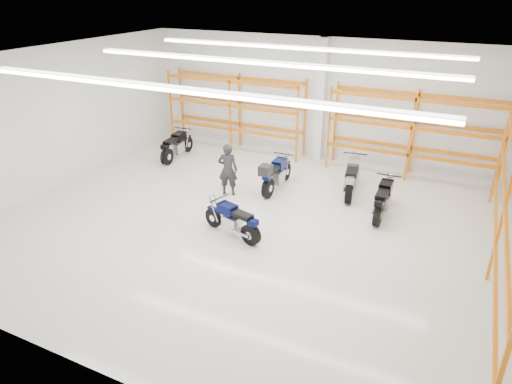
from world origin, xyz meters
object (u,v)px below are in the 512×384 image
at_px(motorcycle_back_a, 176,147).
at_px(motorcycle_back_c, 352,178).
at_px(standing_man, 228,170).
at_px(motorcycle_back_d, 383,200).
at_px(motorcycle_main, 234,221).
at_px(structural_column, 321,101).
at_px(motorcycle_back_b, 275,175).

distance_m(motorcycle_back_a, motorcycle_back_c, 6.90).
bearing_deg(standing_man, motorcycle_back_d, 172.40).
distance_m(motorcycle_main, motorcycle_back_a, 6.40).
bearing_deg(motorcycle_main, motorcycle_back_c, 62.50).
xyz_separation_m(motorcycle_back_a, structural_column, (4.90, 2.38, 1.75)).
bearing_deg(motorcycle_back_d, structural_column, 131.11).
xyz_separation_m(motorcycle_main, motorcycle_back_b, (-0.20, 3.20, 0.10)).
bearing_deg(motorcycle_back_b, motorcycle_back_a, 167.17).
bearing_deg(motorcycle_back_a, motorcycle_main, -41.54).
bearing_deg(standing_man, structural_column, -124.95).
height_order(motorcycle_back_b, standing_man, standing_man).
height_order(motorcycle_main, structural_column, structural_column).
bearing_deg(standing_man, motorcycle_back_c, -169.00).
xyz_separation_m(motorcycle_back_b, motorcycle_back_c, (2.31, 0.85, -0.01)).
xyz_separation_m(motorcycle_back_c, motorcycle_back_d, (1.22, -1.10, -0.05)).
bearing_deg(motorcycle_main, motorcycle_back_a, 138.46).
xyz_separation_m(motorcycle_back_a, motorcycle_back_d, (8.11, -1.30, -0.00)).
relative_size(motorcycle_back_a, motorcycle_back_c, 0.93).
relative_size(motorcycle_back_d, structural_column, 0.48).
relative_size(motorcycle_main, motorcycle_back_d, 0.90).
bearing_deg(motorcycle_back_d, motorcycle_back_a, 170.89).
xyz_separation_m(motorcycle_back_c, standing_man, (-3.54, -1.76, 0.31)).
height_order(motorcycle_back_a, motorcycle_back_b, motorcycle_back_b).
height_order(motorcycle_back_a, standing_man, standing_man).
bearing_deg(motorcycle_back_d, motorcycle_main, -138.48).
bearing_deg(structural_column, motorcycle_main, -90.92).
distance_m(motorcycle_main, motorcycle_back_d, 4.44).
bearing_deg(standing_man, motorcycle_main, 106.59).
xyz_separation_m(motorcycle_main, structural_column, (0.11, 6.63, 1.79)).
height_order(motorcycle_back_b, motorcycle_back_d, motorcycle_back_b).
distance_m(motorcycle_main, structural_column, 6.87).
distance_m(motorcycle_back_c, standing_man, 3.96).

